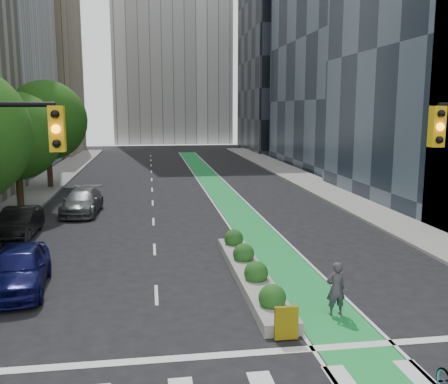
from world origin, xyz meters
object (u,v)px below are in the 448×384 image
object	(u,v)px
cyclist	(336,289)
parked_car_left_far	(82,202)
median_planter	(250,271)
parked_car_left_mid	(19,223)
parked_car_left_near	(19,268)

from	to	relation	value
cyclist	parked_car_left_far	bearing A→B (deg)	-63.26
median_planter	parked_car_left_far	distance (m)	16.24
cyclist	parked_car_left_mid	distance (m)	17.59
parked_car_left_far	parked_car_left_near	bearing A→B (deg)	-89.01
parked_car_left_near	cyclist	bearing A→B (deg)	-25.18
parked_car_left_near	parked_car_left_mid	size ratio (longest dim) A/B	1.06
parked_car_left_far	parked_car_left_mid	bearing A→B (deg)	-110.77
parked_car_left_near	parked_car_left_mid	world-z (taller)	parked_car_left_near
median_planter	cyclist	size ratio (longest dim) A/B	5.67
cyclist	parked_car_left_mid	size ratio (longest dim) A/B	0.39
parked_car_left_far	cyclist	bearing A→B (deg)	-56.61
parked_car_left_near	parked_car_left_far	distance (m)	13.81
median_planter	parked_car_left_near	bearing A→B (deg)	178.60
median_planter	parked_car_left_mid	bearing A→B (deg)	141.89
parked_car_left_near	parked_car_left_mid	bearing A→B (deg)	98.12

